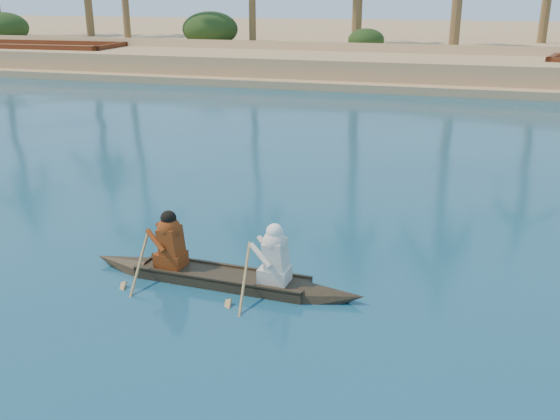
% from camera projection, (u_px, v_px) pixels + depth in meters
% --- Properties ---
extents(sandy_embankment, '(150.00, 51.00, 1.50)m').
position_uv_depth(sandy_embankment, '(532.00, 45.00, 48.37)').
color(sandy_embankment, tan).
rests_on(sandy_embankment, ground).
extents(shrub_cluster, '(100.00, 6.00, 2.40)m').
position_uv_depth(shrub_cluster, '(557.00, 53.00, 34.23)').
color(shrub_cluster, '#213413').
rests_on(shrub_cluster, ground).
extents(canoe, '(4.61, 0.82, 1.26)m').
position_uv_depth(canoe, '(221.00, 269.00, 9.77)').
color(canoe, '#33291C').
rests_on(canoe, ground).
extents(barge_left, '(11.09, 4.05, 1.83)m').
position_uv_depth(barge_left, '(32.00, 58.00, 37.58)').
color(barge_left, '#5B2913').
rests_on(barge_left, ground).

